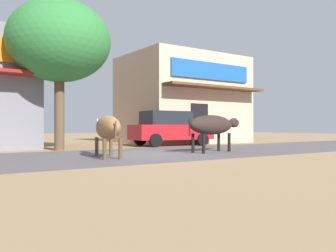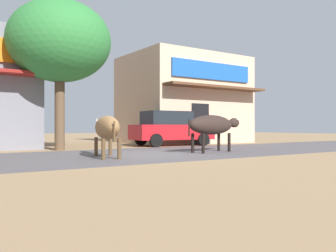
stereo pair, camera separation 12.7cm
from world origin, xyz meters
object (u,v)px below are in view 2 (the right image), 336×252
(cow_near_brown, at_px, (107,128))
(cow_far_dark, at_px, (213,125))
(pedestrian_by_shop, at_px, (208,126))
(parked_hatchback_car, at_px, (170,128))
(roadside_tree, at_px, (60,42))

(cow_near_brown, bearing_deg, cow_far_dark, -1.21)
(cow_near_brown, distance_m, cow_far_dark, 4.06)
(cow_far_dark, bearing_deg, pedestrian_by_shop, 51.24)
(cow_near_brown, height_order, pedestrian_by_shop, pedestrian_by_shop)
(parked_hatchback_car, distance_m, cow_far_dark, 4.62)
(pedestrian_by_shop, bearing_deg, parked_hatchback_car, -172.45)
(roadside_tree, xyz_separation_m, cow_far_dark, (4.24, -3.99, -3.20))
(cow_near_brown, bearing_deg, roadside_tree, 92.75)
(parked_hatchback_car, xyz_separation_m, cow_near_brown, (-5.27, -4.37, 0.03))
(cow_near_brown, relative_size, pedestrian_by_shop, 1.65)
(cow_near_brown, xyz_separation_m, cow_far_dark, (4.06, -0.09, 0.09))
(parked_hatchback_car, height_order, cow_near_brown, parked_hatchback_car)
(roadside_tree, xyz_separation_m, pedestrian_by_shop, (8.10, 0.82, -3.20))
(cow_far_dark, bearing_deg, roadside_tree, 136.79)
(roadside_tree, relative_size, parked_hatchback_car, 1.43)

